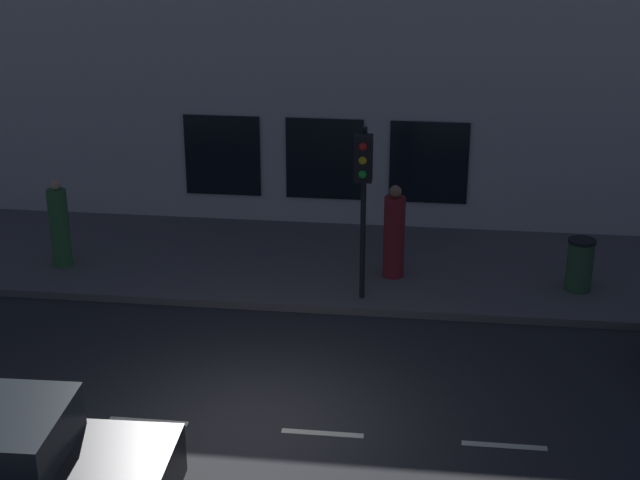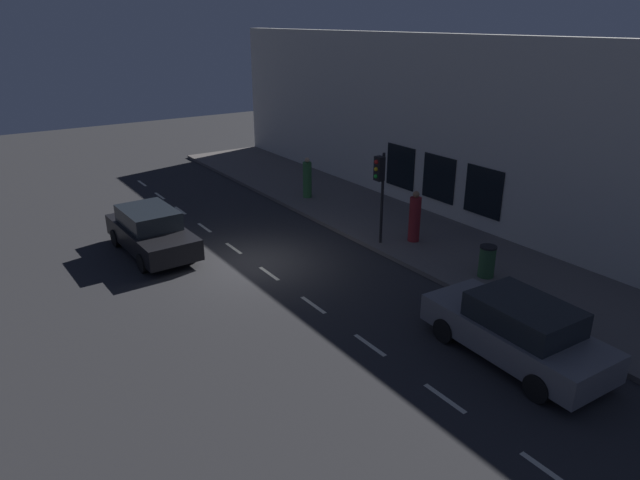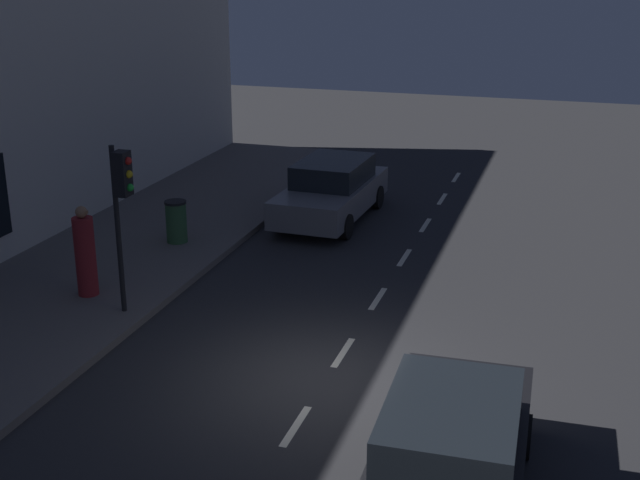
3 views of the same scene
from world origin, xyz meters
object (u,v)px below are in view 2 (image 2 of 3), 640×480
Objects in this scene: trash_bin at (487,261)px; pedestrian_0 at (307,179)px; parked_car_1 at (151,231)px; pedestrian_1 at (415,218)px; parked_car_0 at (517,330)px; traffic_light at (380,178)px.

pedestrian_0 is at bearing 90.22° from trash_bin.
parked_car_1 is 2.42× the size of pedestrian_1.
parked_car_1 is (-5.02, 11.47, -0.00)m from parked_car_0.
traffic_light reaches higher than pedestrian_0.
parked_car_1 is at bearing 54.76° from pedestrian_1.
trash_bin is at bearing 51.44° from parked_car_0.
parked_car_0 is 4.56× the size of trash_bin.
parked_car_0 is at bearing -103.96° from traffic_light.
pedestrian_0 is (7.86, 2.13, 0.20)m from parked_car_1.
traffic_light is 3.23× the size of trash_bin.
trash_bin is (-0.23, -3.55, -0.35)m from pedestrian_1.
trash_bin is at bearing -75.81° from traffic_light.
parked_car_1 is at bearing 149.49° from traffic_light.
pedestrian_0 is 0.97× the size of pedestrian_1.
trash_bin is (0.04, -10.25, -0.33)m from pedestrian_0.
parked_car_1 is (-6.87, 4.04, -1.79)m from traffic_light.
traffic_light is at bearing 104.19° from trash_bin.
parked_car_1 is at bearing 115.72° from parked_car_0.
pedestrian_0 is 1.79× the size of trash_bin.
parked_car_0 is at bearing 111.75° from parked_car_1.
pedestrian_0 is 10.26m from trash_bin.
traffic_light is 6.46m from pedestrian_0.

